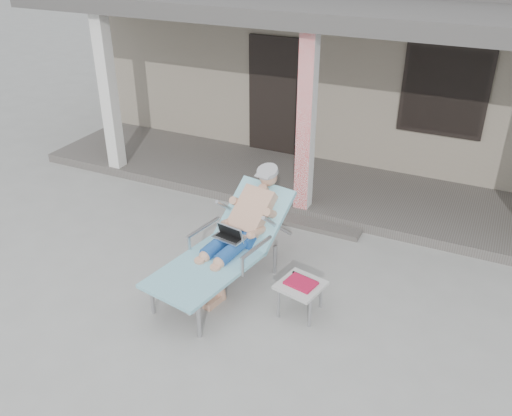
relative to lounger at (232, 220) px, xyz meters
The scene contains 7 objects.
ground 0.89m from the lounger, 46.87° to the right, with size 60.00×60.00×0.00m, color #9E9E99.
house 6.36m from the lounger, 88.41° to the left, with size 10.40×5.40×3.30m.
porch_deck 2.93m from the lounger, 86.45° to the left, with size 10.00×2.00×0.15m, color #605B56.
porch_overhang 3.37m from the lounger, 86.38° to the left, with size 10.00×2.30×2.85m.
porch_step 1.86m from the lounger, 84.02° to the left, with size 2.00×0.30×0.07m, color #605B56.
lounger is the anchor object (origin of this frame).
side_table 1.14m from the lounger, 13.57° to the right, with size 0.56×0.56×0.43m.
Camera 1 is at (2.49, -4.75, 4.06)m, focal length 38.00 mm.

